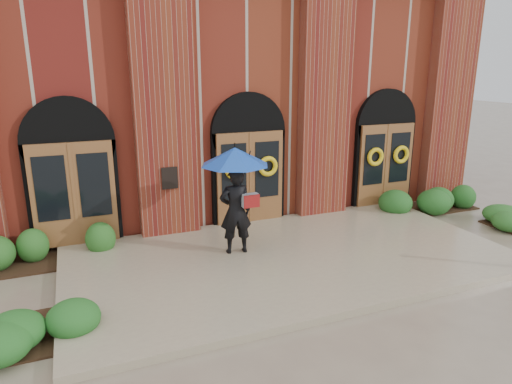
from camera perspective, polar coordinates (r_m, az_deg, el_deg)
ground at (r=10.59m, az=4.70°, el=-8.83°), size 90.00×90.00×0.00m
landing at (r=10.68m, az=4.35°, el=-8.16°), size 10.00×5.30×0.15m
church_building at (r=17.94m, az=-8.05°, el=12.65°), size 16.20×12.53×7.00m
man_with_umbrella at (r=10.23m, az=-2.60°, el=1.50°), size 1.74×1.74×2.47m
hedge_wall_left at (r=11.52m, az=-24.71°, el=-6.22°), size 2.88×1.15×0.74m
hedge_wall_right at (r=15.24m, az=20.65°, el=-0.71°), size 2.80×1.12×0.72m
hedge_front_left at (r=8.68m, az=-24.63°, el=-14.03°), size 1.59×1.37×0.56m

